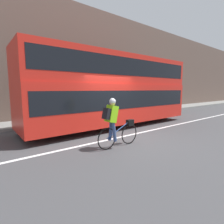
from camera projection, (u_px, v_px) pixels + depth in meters
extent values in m
plane|color=#424244|center=(126.00, 138.00, 7.03)|extent=(80.00, 80.00, 0.00)
cube|color=silver|center=(122.00, 137.00, 7.20)|extent=(50.00, 0.14, 0.01)
cube|color=gray|center=(71.00, 119.00, 11.07)|extent=(60.00, 2.15, 0.14)
cube|color=brown|center=(61.00, 60.00, 11.53)|extent=(60.00, 0.30, 7.76)
cylinder|color=black|center=(149.00, 113.00, 11.07)|extent=(0.94, 0.30, 0.94)
cylinder|color=black|center=(62.00, 124.00, 7.59)|extent=(0.94, 0.30, 0.94)
cube|color=red|center=(113.00, 103.00, 9.23)|extent=(9.20, 2.43, 1.91)
cube|color=black|center=(113.00, 98.00, 9.20)|extent=(8.83, 2.45, 0.84)
cube|color=red|center=(113.00, 70.00, 9.01)|extent=(9.20, 2.33, 1.44)
cube|color=black|center=(113.00, 69.00, 9.00)|extent=(8.83, 2.35, 0.81)
torus|color=black|center=(129.00, 134.00, 6.24)|extent=(0.72, 0.04, 0.72)
torus|color=black|center=(107.00, 139.00, 5.63)|extent=(0.72, 0.04, 0.72)
cylinder|color=#2D4C8C|center=(119.00, 130.00, 5.90)|extent=(1.01, 0.03, 0.49)
cylinder|color=#2D4C8C|center=(110.00, 130.00, 5.67)|extent=(0.03, 0.03, 0.53)
cube|color=black|center=(130.00, 123.00, 6.20)|extent=(0.26, 0.16, 0.22)
cube|color=#8CE019|center=(112.00, 114.00, 5.64)|extent=(0.37, 0.32, 0.58)
cube|color=black|center=(107.00, 114.00, 5.52)|extent=(0.21, 0.26, 0.38)
cylinder|color=#384C7A|center=(111.00, 131.00, 5.81)|extent=(0.22, 0.11, 0.65)
cylinder|color=#384C7A|center=(114.00, 132.00, 5.67)|extent=(0.20, 0.11, 0.65)
sphere|color=tan|center=(112.00, 103.00, 5.62)|extent=(0.19, 0.19, 0.19)
sphere|color=silver|center=(112.00, 101.00, 5.61)|extent=(0.21, 0.21, 0.21)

